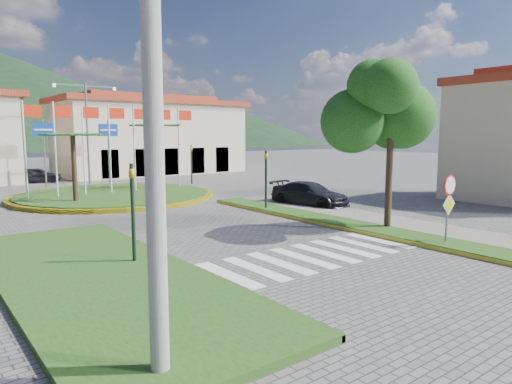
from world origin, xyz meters
TOP-DOWN VIEW (x-y plane):
  - ground at (0.00, 0.00)m, footprint 160.00×160.00m
  - sidewalk_right at (6.00, 2.00)m, footprint 4.00×28.00m
  - verge_right at (4.80, 2.00)m, footprint 1.60×28.00m
  - median_left at (-6.50, 6.00)m, footprint 5.00×14.00m
  - crosswalk at (0.00, 4.00)m, footprint 8.00×3.00m
  - roundabout_island at (0.00, 22.00)m, footprint 12.70×12.70m
  - stop_sign at (4.90, 1.96)m, footprint 0.80×0.11m
  - deciduous_tree at (5.50, 5.00)m, footprint 3.60×3.60m
  - utility_pole at (-7.50, 0.00)m, footprint 0.32×0.32m
  - traffic_light_left at (-5.20, 6.50)m, footprint 0.15×0.18m
  - traffic_light_right at (4.50, 12.00)m, footprint 0.15×0.18m
  - traffic_light_far at (8.00, 26.00)m, footprint 0.18×0.15m
  - direction_sign_west at (-2.00, 30.97)m, footprint 1.60×0.14m
  - direction_sign_east at (3.00, 30.97)m, footprint 1.60×0.14m
  - street_lamp_centre at (1.00, 30.00)m, footprint 4.80×0.16m
  - building_right at (10.00, 38.00)m, footprint 19.08×9.54m
  - hill_far_east at (70.00, 135.00)m, footprint 120.00×120.00m
  - car_dark_a at (-1.79, 34.89)m, footprint 4.04×2.62m
  - car_dark_b at (5.10, 34.91)m, footprint 4.14×2.68m
  - car_side_right at (7.50, 11.72)m, footprint 2.82×5.00m

SIDE VIEW (x-z plane):
  - ground at x=0.00m, z-range 0.00..0.00m
  - crosswalk at x=0.00m, z-range 0.00..0.01m
  - sidewalk_right at x=6.00m, z-range 0.00..0.15m
  - verge_right at x=4.80m, z-range 0.00..0.18m
  - median_left at x=-6.50m, z-range 0.00..0.18m
  - roundabout_island at x=0.00m, z-range -2.82..3.18m
  - car_dark_a at x=-1.79m, z-range 0.00..1.28m
  - car_dark_b at x=5.10m, z-range 0.00..1.29m
  - car_side_right at x=7.50m, z-range 0.00..1.37m
  - stop_sign at x=4.90m, z-range 0.47..3.12m
  - traffic_light_left at x=-5.20m, z-range 0.34..3.54m
  - traffic_light_right at x=4.50m, z-range 0.34..3.54m
  - traffic_light_far at x=8.00m, z-range 0.34..3.54m
  - direction_sign_west at x=-2.00m, z-range 0.93..6.13m
  - direction_sign_east at x=3.00m, z-range 0.93..6.13m
  - building_right at x=10.00m, z-range -0.12..7.93m
  - street_lamp_centre at x=1.00m, z-range 0.50..8.50m
  - utility_pole at x=-7.50m, z-range 0.00..9.00m
  - deciduous_tree at x=5.50m, z-range 1.78..8.58m
  - hill_far_east at x=70.00m, z-range 0.00..18.00m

